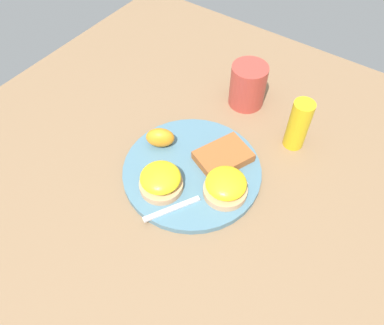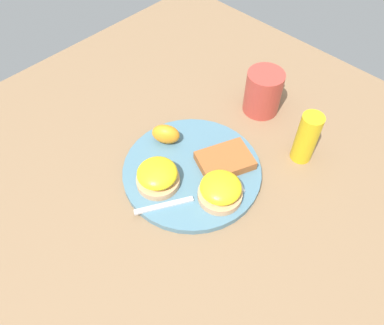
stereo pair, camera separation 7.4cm
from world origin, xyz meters
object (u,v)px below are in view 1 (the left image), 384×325
(orange_wedge, at_px, (160,138))
(fork, at_px, (203,196))
(sandwich_benedict_right, at_px, (226,186))
(condiment_bottle, at_px, (298,125))
(hashbrown_patty, at_px, (223,156))
(cup, at_px, (248,85))
(sandwich_benedict_left, at_px, (161,180))

(orange_wedge, height_order, fork, orange_wedge)
(sandwich_benedict_right, xyz_separation_m, condiment_bottle, (0.20, -0.05, 0.02))
(hashbrown_patty, relative_size, cup, 0.92)
(sandwich_benedict_right, relative_size, cup, 0.73)
(sandwich_benedict_left, relative_size, fork, 0.44)
(sandwich_benedict_left, xyz_separation_m, orange_wedge, (0.09, 0.07, -0.00))
(fork, xyz_separation_m, condiment_bottle, (0.24, -0.08, 0.04))
(orange_wedge, distance_m, condiment_bottle, 0.29)
(condiment_bottle, bearing_deg, hashbrown_patty, 144.76)
(fork, bearing_deg, sandwich_benedict_left, 109.34)
(hashbrown_patty, distance_m, orange_wedge, 0.14)
(cup, bearing_deg, fork, -165.93)
(sandwich_benedict_left, bearing_deg, orange_wedge, 38.57)
(sandwich_benedict_left, distance_m, orange_wedge, 0.11)
(sandwich_benedict_right, bearing_deg, fork, 137.94)
(fork, bearing_deg, orange_wedge, 68.39)
(sandwich_benedict_right, bearing_deg, orange_wedge, 81.32)
(cup, distance_m, condiment_bottle, 0.16)
(hashbrown_patty, distance_m, fork, 0.10)
(orange_wedge, height_order, condiment_bottle, condiment_bottle)
(hashbrown_patty, bearing_deg, cup, 15.91)
(sandwich_benedict_left, xyz_separation_m, sandwich_benedict_right, (0.06, -0.11, 0.00))
(sandwich_benedict_right, height_order, hashbrown_patty, sandwich_benedict_right)
(sandwich_benedict_right, xyz_separation_m, fork, (-0.03, 0.03, -0.02))
(sandwich_benedict_right, distance_m, hashbrown_patty, 0.08)
(sandwich_benedict_left, relative_size, condiment_bottle, 0.72)
(hashbrown_patty, xyz_separation_m, orange_wedge, (-0.04, 0.13, 0.01))
(sandwich_benedict_right, bearing_deg, condiment_bottle, -13.47)
(sandwich_benedict_left, xyz_separation_m, hashbrown_patty, (0.13, -0.06, -0.01))
(sandwich_benedict_left, distance_m, sandwich_benedict_right, 0.12)
(sandwich_benedict_left, bearing_deg, condiment_bottle, -30.79)
(sandwich_benedict_right, height_order, fork, sandwich_benedict_right)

